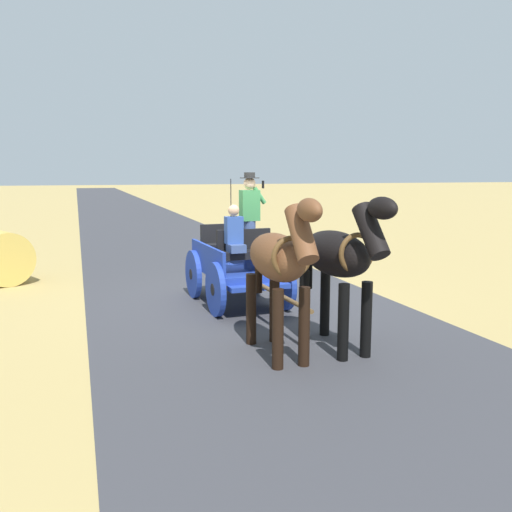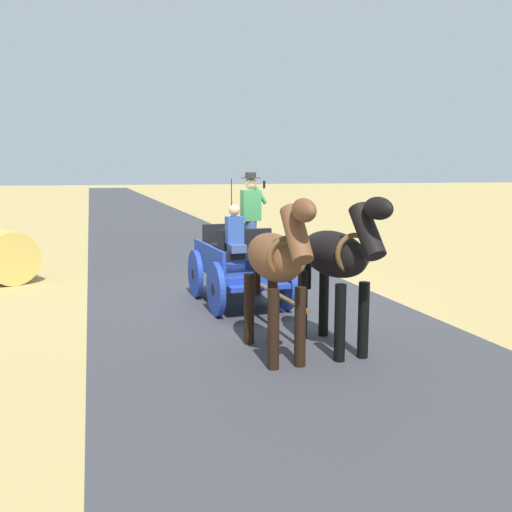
# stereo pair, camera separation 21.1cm
# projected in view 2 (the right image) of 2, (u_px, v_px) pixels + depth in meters

# --- Properties ---
(ground_plane) EXTENTS (200.00, 200.00, 0.00)m
(ground_plane) POSITION_uv_depth(u_px,v_px,m) (240.00, 300.00, 10.73)
(ground_plane) COLOR tan
(road_surface) EXTENTS (5.77, 160.00, 0.01)m
(road_surface) POSITION_uv_depth(u_px,v_px,m) (240.00, 300.00, 10.73)
(road_surface) COLOR #38383D
(road_surface) RESTS_ON ground
(horse_drawn_carriage) EXTENTS (1.51, 4.51, 2.50)m
(horse_drawn_carriage) POSITION_uv_depth(u_px,v_px,m) (239.00, 262.00, 10.30)
(horse_drawn_carriage) COLOR #1E3899
(horse_drawn_carriage) RESTS_ON ground
(horse_near_side) EXTENTS (0.70, 2.14, 2.21)m
(horse_near_side) POSITION_uv_depth(u_px,v_px,m) (337.00, 258.00, 7.55)
(horse_near_side) COLOR black
(horse_near_side) RESTS_ON ground
(horse_off_side) EXTENTS (0.57, 2.13, 2.21)m
(horse_off_side) POSITION_uv_depth(u_px,v_px,m) (276.00, 262.00, 7.25)
(horse_off_side) COLOR brown
(horse_off_side) RESTS_ON ground
(hay_bale) EXTENTS (1.55, 1.50, 1.20)m
(hay_bale) POSITION_uv_depth(u_px,v_px,m) (6.00, 257.00, 12.38)
(hay_bale) COLOR gold
(hay_bale) RESTS_ON ground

